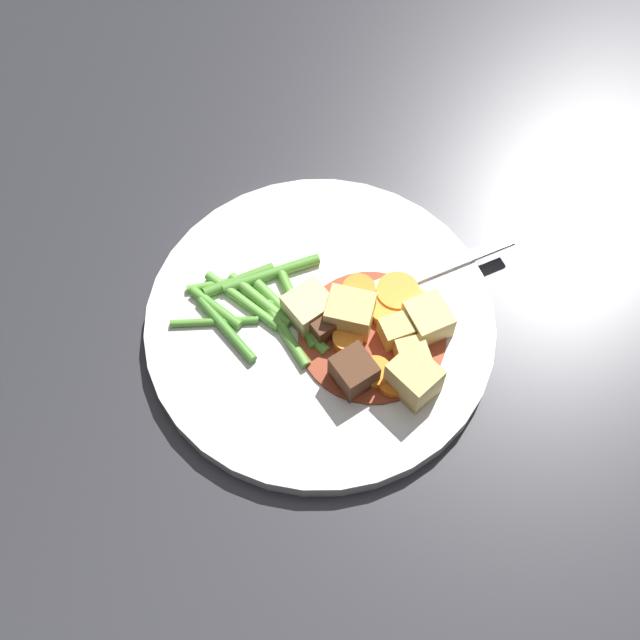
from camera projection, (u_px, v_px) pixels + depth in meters
The scene contains 33 objects.
ground_plane at pixel (320, 329), 0.72m from camera, with size 3.00×3.00×0.00m, color #2D2D33.
dinner_plate at pixel (320, 325), 0.72m from camera, with size 0.28×0.28×0.02m, color white.
stew_sauce at pixel (372, 336), 0.70m from camera, with size 0.12×0.12×0.00m, color #93381E.
carrot_slice_0 at pixel (375, 373), 0.68m from camera, with size 0.03×0.03×0.01m, color orange.
carrot_slice_1 at pixel (393, 381), 0.68m from camera, with size 0.03×0.03×0.01m, color orange.
carrot_slice_2 at pixel (397, 294), 0.71m from camera, with size 0.03×0.03×0.01m, color orange.
carrot_slice_3 at pixel (413, 308), 0.71m from camera, with size 0.03×0.03×0.01m, color orange.
carrot_slice_4 at pixel (385, 312), 0.71m from camera, with size 0.03×0.03×0.01m, color orange.
carrot_slice_5 at pixel (346, 305), 0.71m from camera, with size 0.03×0.03×0.01m, color orange.
carrot_slice_6 at pixel (359, 292), 0.71m from camera, with size 0.03×0.03×0.01m, color orange.
carrot_slice_7 at pixel (348, 340), 0.69m from camera, with size 0.02×0.02×0.01m, color orange.
potato_chunk_0 at pixel (414, 353), 0.68m from camera, with size 0.02×0.02×0.02m, color #DBBC6B.
potato_chunk_1 at pixel (310, 305), 0.70m from camera, with size 0.03×0.03×0.03m, color #EAD68C.
potato_chunk_2 at pixel (414, 378), 0.67m from camera, with size 0.03×0.04×0.03m, color #DBBC6B.
potato_chunk_3 at pixel (350, 314), 0.69m from camera, with size 0.04×0.03×0.03m, color #DBBC6B.
potato_chunk_4 at pixel (428, 319), 0.69m from camera, with size 0.03×0.03×0.03m, color #E5CC7A.
potato_chunk_5 at pixel (396, 332), 0.69m from camera, with size 0.02×0.02×0.02m, color #DBBC6B.
meat_chunk_0 at pixel (354, 372), 0.67m from camera, with size 0.03×0.03×0.03m, color #56331E.
meat_chunk_1 at pixel (320, 325), 0.69m from camera, with size 0.02×0.02×0.02m, color #56331E.
green_bean_0 at pixel (287, 335), 0.70m from camera, with size 0.01×0.01×0.06m, color #66AD42.
green_bean_1 at pixel (215, 322), 0.70m from camera, with size 0.01×0.01×0.07m, color #599E38.
green_bean_2 at pixel (240, 279), 0.72m from camera, with size 0.01×0.01×0.06m, color #599E38.
green_bean_3 at pixel (243, 301), 0.71m from camera, with size 0.01×0.01×0.08m, color #66AD42.
green_bean_4 at pixel (226, 329), 0.70m from camera, with size 0.01×0.01×0.07m, color #4C8E33.
green_bean_5 at pixel (238, 279), 0.72m from camera, with size 0.01×0.01×0.08m, color #66AD42.
green_bean_6 at pixel (305, 311), 0.71m from camera, with size 0.01×0.01×0.06m, color #599E38.
green_bean_7 at pixel (271, 274), 0.72m from camera, with size 0.01×0.01×0.08m, color #599E38.
green_bean_8 at pixel (295, 309), 0.71m from camera, with size 0.01×0.01×0.08m, color #599E38.
green_bean_9 at pixel (260, 300), 0.71m from camera, with size 0.01×0.01×0.07m, color #66AD42.
green_bean_10 at pixel (291, 317), 0.70m from camera, with size 0.01×0.01×0.08m, color #66AD42.
green_bean_11 at pixel (216, 308), 0.71m from camera, with size 0.01×0.01×0.05m, color #599E38.
green_bean_12 at pixel (311, 308), 0.71m from camera, with size 0.01×0.01×0.07m, color #599E38.
fork at pixel (414, 279), 0.72m from camera, with size 0.12×0.15×0.00m.
Camera 1 is at (0.16, -0.30, 0.64)m, focal length 49.28 mm.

